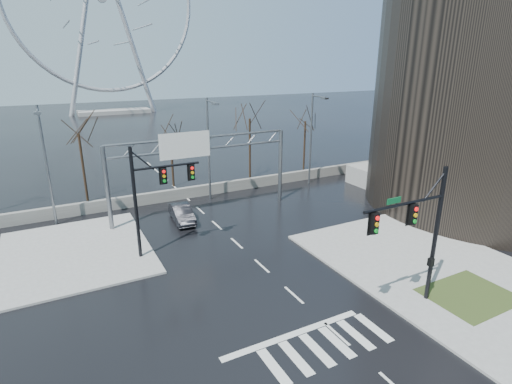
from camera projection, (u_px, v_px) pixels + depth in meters
ground at (294, 295)px, 23.67m from camera, size 260.00×260.00×0.00m
sidewalk_right_ext at (392, 246)px, 29.75m from camera, size 12.00×10.00×0.15m
sidewalk_far at (76, 252)px, 28.87m from camera, size 10.00×12.00×0.15m
grass_strip at (470, 295)px, 23.39m from camera, size 5.00×4.00×0.02m
tower_podium at (481, 180)px, 42.90m from camera, size 22.00×18.00×2.00m
barrier_wall at (186, 193)px, 40.31m from camera, size 52.00×0.50×1.10m
signal_mast_near at (420, 227)px, 21.02m from camera, size 5.52×0.41×8.00m
signal_mast_far at (152, 191)px, 27.10m from camera, size 4.72×0.41×8.00m
sign_gantry at (198, 159)px, 34.46m from camera, size 16.36×0.40×7.60m
streetlight_left at (45, 158)px, 31.80m from camera, size 0.50×2.55×10.00m
streetlight_mid at (210, 142)px, 37.99m from camera, size 0.50×2.55×10.00m
streetlight_right at (313, 132)px, 43.29m from camera, size 0.50×2.55×10.00m
tree_left at (80, 142)px, 37.58m from camera, size 3.75×3.75×7.50m
tree_center at (171, 140)px, 42.66m from camera, size 3.25×3.25×6.50m
tree_right at (250, 126)px, 45.47m from camera, size 3.90×3.90×7.80m
tree_far_right at (305, 127)px, 49.68m from camera, size 3.40×3.40×6.80m
ferris_wheel at (103, 6)px, 97.61m from camera, size 45.00×6.00×50.91m
car at (182, 213)px, 34.37m from camera, size 1.85×4.48×1.44m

